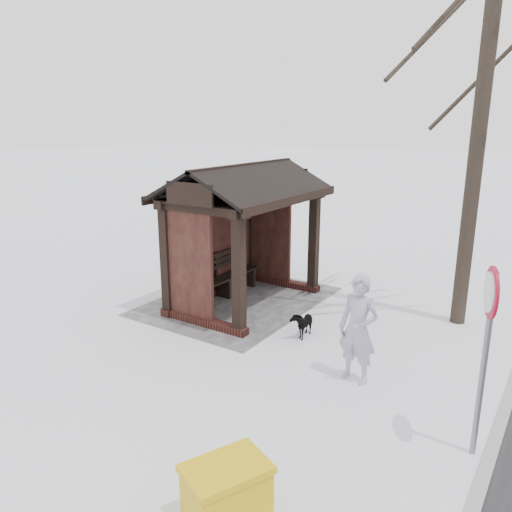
{
  "coord_description": "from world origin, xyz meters",
  "views": [
    {
      "loc": [
        8.62,
        6.0,
        3.96
      ],
      "look_at": [
        0.78,
        0.8,
        1.39
      ],
      "focal_mm": 35.0,
      "sensor_mm": 36.0,
      "label": 1
    }
  ],
  "objects": [
    {
      "name": "road_sign",
      "position": [
        2.74,
        5.28,
        1.72
      ],
      "size": [
        0.58,
        0.24,
        2.39
      ],
      "rotation": [
        0.0,
        0.0,
        0.36
      ],
      "color": "slate",
      "rests_on": "ground"
    },
    {
      "name": "dog",
      "position": [
        0.85,
        1.9,
        0.26
      ],
      "size": [
        0.65,
        0.35,
        0.52
      ],
      "primitive_type": "imported",
      "rotation": [
        0.0,
        0.0,
        1.68
      ],
      "color": "black",
      "rests_on": "ground"
    },
    {
      "name": "grit_bin",
      "position": [
        5.26,
        3.42,
        0.33
      ],
      "size": [
        1.0,
        0.87,
        0.65
      ],
      "rotation": [
        0.0,
        0.0,
        -0.42
      ],
      "color": "gold",
      "rests_on": "ground"
    },
    {
      "name": "ground",
      "position": [
        0.0,
        0.0,
        0.0
      ],
      "size": [
        120.0,
        120.0,
        0.0
      ],
      "primitive_type": "plane",
      "color": "white",
      "rests_on": "ground"
    },
    {
      "name": "bus_shelter",
      "position": [
        0.0,
        -0.16,
        2.17
      ],
      "size": [
        3.6,
        2.4,
        3.09
      ],
      "color": "#3D1A16",
      "rests_on": "ground"
    },
    {
      "name": "trampled_patch",
      "position": [
        0.0,
        -0.2,
        0.01
      ],
      "size": [
        4.2,
        3.2,
        0.02
      ],
      "primitive_type": "cube",
      "color": "gray",
      "rests_on": "ground"
    },
    {
      "name": "pedestrian",
      "position": [
        1.86,
        3.4,
        0.86
      ],
      "size": [
        0.47,
        0.66,
        1.73
      ],
      "primitive_type": "imported",
      "rotation": [
        0.0,
        0.0,
        1.48
      ],
      "color": "#A39BB6",
      "rests_on": "ground"
    }
  ]
}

